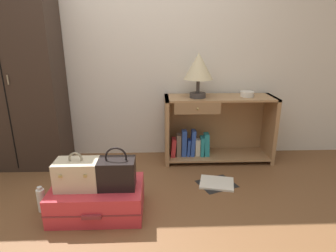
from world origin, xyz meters
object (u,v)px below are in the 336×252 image
(train_case, at_px, (77,174))
(handbag, at_px, (117,173))
(bottle, at_px, (41,200))
(open_book_on_floor, at_px, (217,183))
(suitcase_large, at_px, (98,199))
(wardrobe, at_px, (14,76))
(table_lamp, at_px, (199,68))
(bowl, at_px, (247,94))
(bookshelf, at_px, (213,129))

(train_case, xyz_separation_m, handbag, (0.30, -0.00, 0.00))
(train_case, xyz_separation_m, bottle, (-0.32, 0.05, -0.25))
(bottle, distance_m, open_book_on_floor, 1.56)
(suitcase_large, distance_m, bottle, 0.46)
(wardrobe, distance_m, suitcase_large, 1.60)
(table_lamp, xyz_separation_m, train_case, (-1.05, -0.97, -0.69))
(table_lamp, height_order, open_book_on_floor, table_lamp)
(bowl, height_order, train_case, bowl)
(bowl, height_order, bottle, bowl)
(handbag, bearing_deg, train_case, 179.47)
(table_lamp, xyz_separation_m, open_book_on_floor, (0.13, -0.54, -1.04))
(table_lamp, height_order, handbag, table_lamp)
(wardrobe, xyz_separation_m, open_book_on_floor, (2.01, -0.55, -0.96))
(bowl, relative_size, train_case, 0.44)
(bookshelf, bearing_deg, open_book_on_floor, -95.91)
(wardrobe, xyz_separation_m, bottle, (0.50, -0.92, -0.87))
(bowl, bearing_deg, suitcase_large, -146.00)
(wardrobe, bearing_deg, bottle, -61.32)
(wardrobe, height_order, open_book_on_floor, wardrobe)
(handbag, bearing_deg, table_lamp, 52.54)
(bowl, height_order, open_book_on_floor, bowl)
(bookshelf, height_order, handbag, bookshelf)
(train_case, bearing_deg, bookshelf, 39.31)
(bookshelf, distance_m, suitcase_large, 1.51)
(table_lamp, distance_m, suitcase_large, 1.61)
(table_lamp, bearing_deg, bookshelf, 14.33)
(bookshelf, xyz_separation_m, handbag, (-0.94, -1.02, -0.00))
(wardrobe, relative_size, handbag, 5.80)
(table_lamp, height_order, bottle, table_lamp)
(train_case, height_order, bottle, train_case)
(wardrobe, relative_size, open_book_on_floor, 4.71)
(suitcase_large, bearing_deg, handbag, -7.05)
(bookshelf, distance_m, handbag, 1.39)
(train_case, relative_size, bottle, 1.49)
(wardrobe, distance_m, handbag, 1.61)
(handbag, bearing_deg, bookshelf, 47.37)
(handbag, bearing_deg, bowl, 37.88)
(bowl, bearing_deg, train_case, -147.90)
(wardrobe, bearing_deg, suitcase_large, -44.66)
(train_case, bearing_deg, bottle, 171.05)
(wardrobe, relative_size, bowl, 13.37)
(table_lamp, height_order, train_case, table_lamp)
(wardrobe, bearing_deg, table_lamp, -0.14)
(bookshelf, xyz_separation_m, suitcase_large, (-1.11, -1.00, -0.24))
(table_lamp, bearing_deg, bottle, -146.25)
(wardrobe, xyz_separation_m, bookshelf, (2.07, 0.05, -0.61))
(wardrobe, relative_size, bottle, 8.89)
(open_book_on_floor, bearing_deg, train_case, -160.13)
(train_case, height_order, open_book_on_floor, train_case)
(wardrobe, distance_m, bookshelf, 2.16)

